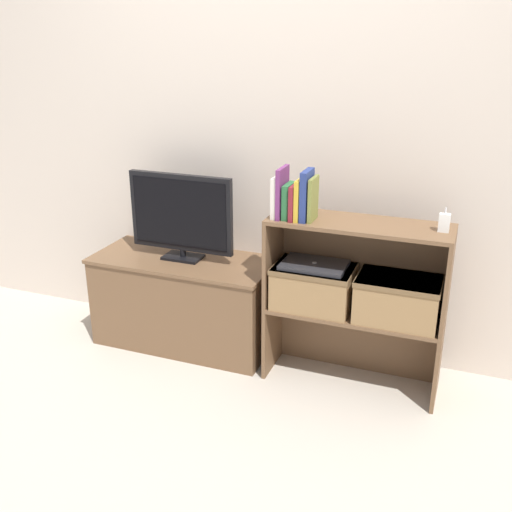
{
  "coord_description": "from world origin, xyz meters",
  "views": [
    {
      "loc": [
        1.05,
        -2.61,
        1.78
      ],
      "look_at": [
        0.0,
        0.15,
        0.64
      ],
      "focal_mm": 42.0,
      "sensor_mm": 36.0,
      "label": 1
    }
  ],
  "objects_px": {
    "book_mustard": "(300,199)",
    "storage_basket_left": "(314,285)",
    "tv_stand": "(185,301)",
    "tv": "(181,215)",
    "book_forest": "(289,201)",
    "book_maroon": "(295,201)",
    "book_olive": "(313,199)",
    "baby_monitor": "(444,223)",
    "book_ivory": "(277,197)",
    "book_plum": "(282,192)",
    "laptop": "(314,265)",
    "book_navy": "(307,195)",
    "storage_basket_right": "(398,297)"
  },
  "relations": [
    {
      "from": "book_navy",
      "to": "book_olive",
      "type": "height_order",
      "value": "book_navy"
    },
    {
      "from": "book_ivory",
      "to": "book_olive",
      "type": "distance_m",
      "value": 0.18
    },
    {
      "from": "book_ivory",
      "to": "baby_monitor",
      "type": "xyz_separation_m",
      "value": [
        0.8,
        0.05,
        -0.06
      ]
    },
    {
      "from": "storage_basket_left",
      "to": "book_mustard",
      "type": "bearing_deg",
      "value": -154.79
    },
    {
      "from": "storage_basket_left",
      "to": "storage_basket_right",
      "type": "xyz_separation_m",
      "value": [
        0.43,
        0.0,
        0.0
      ]
    },
    {
      "from": "book_forest",
      "to": "book_ivory",
      "type": "bearing_deg",
      "value": -180.0
    },
    {
      "from": "tv_stand",
      "to": "tv",
      "type": "xyz_separation_m",
      "value": [
        -0.0,
        -0.0,
        0.53
      ]
    },
    {
      "from": "book_forest",
      "to": "book_olive",
      "type": "height_order",
      "value": "book_olive"
    },
    {
      "from": "book_forest",
      "to": "book_olive",
      "type": "distance_m",
      "value": 0.13
    },
    {
      "from": "baby_monitor",
      "to": "storage_basket_right",
      "type": "relative_size",
      "value": 0.29
    },
    {
      "from": "baby_monitor",
      "to": "storage_basket_left",
      "type": "distance_m",
      "value": 0.73
    },
    {
      "from": "tv",
      "to": "book_mustard",
      "type": "relative_size",
      "value": 3.02
    },
    {
      "from": "tv_stand",
      "to": "book_ivory",
      "type": "distance_m",
      "value": 0.95
    },
    {
      "from": "book_forest",
      "to": "laptop",
      "type": "bearing_deg",
      "value": 14.57
    },
    {
      "from": "book_forest",
      "to": "laptop",
      "type": "xyz_separation_m",
      "value": [
        0.13,
        0.03,
        -0.33
      ]
    },
    {
      "from": "book_ivory",
      "to": "baby_monitor",
      "type": "height_order",
      "value": "book_ivory"
    },
    {
      "from": "tv",
      "to": "book_olive",
      "type": "distance_m",
      "value": 0.82
    },
    {
      "from": "book_navy",
      "to": "storage_basket_left",
      "type": "xyz_separation_m",
      "value": [
        0.04,
        0.03,
        -0.48
      ]
    },
    {
      "from": "book_ivory",
      "to": "tv_stand",
      "type": "bearing_deg",
      "value": 168.56
    },
    {
      "from": "book_forest",
      "to": "book_maroon",
      "type": "height_order",
      "value": "book_maroon"
    },
    {
      "from": "book_forest",
      "to": "book_olive",
      "type": "bearing_deg",
      "value": -0.0
    },
    {
      "from": "tv",
      "to": "book_forest",
      "type": "distance_m",
      "value": 0.7
    },
    {
      "from": "book_plum",
      "to": "baby_monitor",
      "type": "height_order",
      "value": "book_plum"
    },
    {
      "from": "tv_stand",
      "to": "tv",
      "type": "relative_size",
      "value": 1.7
    },
    {
      "from": "tv_stand",
      "to": "book_ivory",
      "type": "bearing_deg",
      "value": -11.44
    },
    {
      "from": "book_forest",
      "to": "tv",
      "type": "bearing_deg",
      "value": 169.68
    },
    {
      "from": "book_olive",
      "to": "book_mustard",
      "type": "bearing_deg",
      "value": 180.0
    },
    {
      "from": "book_mustard",
      "to": "storage_basket_right",
      "type": "xyz_separation_m",
      "value": [
        0.5,
        0.03,
        -0.46
      ]
    },
    {
      "from": "book_maroon",
      "to": "baby_monitor",
      "type": "distance_m",
      "value": 0.71
    },
    {
      "from": "book_ivory",
      "to": "baby_monitor",
      "type": "bearing_deg",
      "value": 3.57
    },
    {
      "from": "book_ivory",
      "to": "book_olive",
      "type": "bearing_deg",
      "value": 0.0
    },
    {
      "from": "tv",
      "to": "storage_basket_left",
      "type": "relative_size",
      "value": 1.51
    },
    {
      "from": "book_olive",
      "to": "tv_stand",
      "type": "bearing_deg",
      "value": 171.17
    },
    {
      "from": "baby_monitor",
      "to": "book_maroon",
      "type": "bearing_deg",
      "value": -175.96
    },
    {
      "from": "book_plum",
      "to": "storage_basket_left",
      "type": "distance_m",
      "value": 0.51
    },
    {
      "from": "storage_basket_left",
      "to": "tv_stand",
      "type": "bearing_deg",
      "value": 173.71
    },
    {
      "from": "book_olive",
      "to": "baby_monitor",
      "type": "relative_size",
      "value": 1.85
    },
    {
      "from": "tv_stand",
      "to": "book_mustard",
      "type": "distance_m",
      "value": 1.03
    },
    {
      "from": "book_forest",
      "to": "storage_basket_left",
      "type": "bearing_deg",
      "value": 14.57
    },
    {
      "from": "tv_stand",
      "to": "laptop",
      "type": "height_order",
      "value": "laptop"
    },
    {
      "from": "book_plum",
      "to": "book_navy",
      "type": "bearing_deg",
      "value": 0.0
    },
    {
      "from": "book_plum",
      "to": "book_mustard",
      "type": "xyz_separation_m",
      "value": [
        0.09,
        0.0,
        -0.02
      ]
    },
    {
      "from": "laptop",
      "to": "book_ivory",
      "type": "bearing_deg",
      "value": -169.77
    },
    {
      "from": "tv_stand",
      "to": "storage_basket_right",
      "type": "distance_m",
      "value": 1.26
    },
    {
      "from": "book_plum",
      "to": "book_ivory",
      "type": "bearing_deg",
      "value": 180.0
    },
    {
      "from": "baby_monitor",
      "to": "book_olive",
      "type": "bearing_deg",
      "value": -175.37
    },
    {
      "from": "book_forest",
      "to": "baby_monitor",
      "type": "bearing_deg",
      "value": 3.85
    },
    {
      "from": "storage_basket_left",
      "to": "storage_basket_right",
      "type": "distance_m",
      "value": 0.43
    },
    {
      "from": "tv_stand",
      "to": "storage_basket_left",
      "type": "height_order",
      "value": "storage_basket_left"
    },
    {
      "from": "book_mustard",
      "to": "storage_basket_left",
      "type": "bearing_deg",
      "value": 25.21
    }
  ]
}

